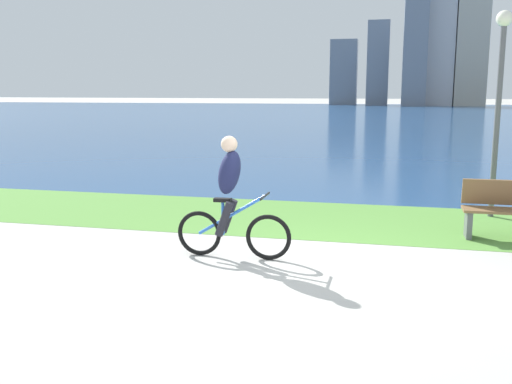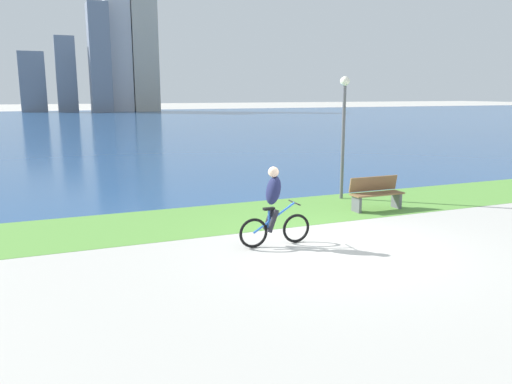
{
  "view_description": "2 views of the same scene",
  "coord_description": "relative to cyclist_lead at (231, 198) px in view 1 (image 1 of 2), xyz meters",
  "views": [
    {
      "loc": [
        0.94,
        -6.81,
        2.26
      ],
      "look_at": [
        -0.82,
        0.62,
        0.91
      ],
      "focal_mm": 40.6,
      "sensor_mm": 36.0,
      "label": 1
    },
    {
      "loc": [
        -5.38,
        -8.69,
        3.13
      ],
      "look_at": [
        -1.34,
        1.09,
        1.05
      ],
      "focal_mm": 35.48,
      "sensor_mm": 36.0,
      "label": 2
    }
  ],
  "objects": [
    {
      "name": "city_skyline_far_shore",
      "position": [
        6.89,
        81.18,
        8.26
      ],
      "size": [
        22.21,
        8.82,
        23.76
      ],
      "color": "slate",
      "rests_on": "ground"
    },
    {
      "name": "ground_plane",
      "position": [
        1.16,
        -0.56,
        -0.83
      ],
      "size": [
        300.0,
        300.0,
        0.0
      ],
      "primitive_type": "plane",
      "color": "#B2AFA8"
    },
    {
      "name": "bay_water_surface",
      "position": [
        1.16,
        46.71,
        -0.83
      ],
      "size": [
        300.0,
        85.07,
        0.0
      ],
      "primitive_type": "cube",
      "color": "navy",
      "rests_on": "ground"
    },
    {
      "name": "grass_strip_bayside",
      "position": [
        1.16,
        2.65,
        -0.83
      ],
      "size": [
        120.0,
        3.05,
        0.01
      ],
      "primitive_type": "cube",
      "color": "#59933D",
      "rests_on": "ground"
    },
    {
      "name": "lamppost_tall",
      "position": [
        3.88,
        3.59,
        1.56
      ],
      "size": [
        0.28,
        0.28,
        3.61
      ],
      "color": "#595960",
      "rests_on": "ground"
    },
    {
      "name": "cyclist_lead",
      "position": [
        0.0,
        0.0,
        0.0
      ],
      "size": [
        1.6,
        0.52,
        1.66
      ],
      "color": "black",
      "rests_on": "ground"
    }
  ]
}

